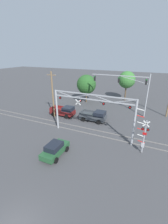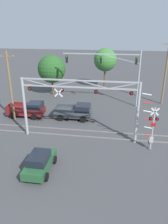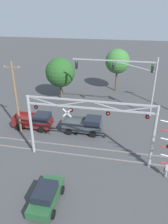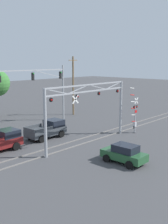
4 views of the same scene
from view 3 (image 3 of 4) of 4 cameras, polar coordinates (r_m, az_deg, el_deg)
rail_track_near at (r=22.48m, az=1.36°, el=-11.50°), size 80.00×0.08×0.10m
rail_track_far at (r=23.62m, az=1.98°, el=-9.42°), size 80.00×0.08×0.10m
crossing_gantry at (r=19.99m, az=1.30°, el=-2.58°), size 11.89×0.30×6.31m
traffic_signal_span at (r=29.26m, az=12.83°, el=9.16°), size 10.90×0.39×8.03m
pickup_truck_lead at (r=26.05m, az=0.20°, el=-3.33°), size 4.63×2.33×1.95m
pickup_truck_following at (r=27.64m, az=-12.72°, el=-2.20°), size 4.69×2.33×1.95m
sedan_waiting at (r=17.90m, az=-9.87°, el=-20.68°), size 1.99×3.90×1.63m
utility_pole_left at (r=25.82m, az=-17.31°, el=3.54°), size 1.80×0.28×8.47m
background_tree_beyond_span at (r=38.35m, az=8.73°, el=12.95°), size 4.14×4.14×7.34m
background_tree_far_left_verge at (r=34.77m, az=-6.22°, el=10.25°), size 4.60×4.60×6.68m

